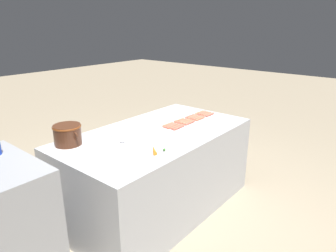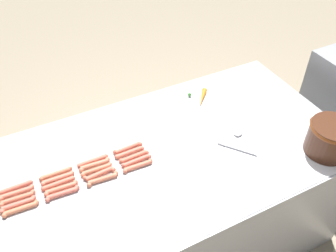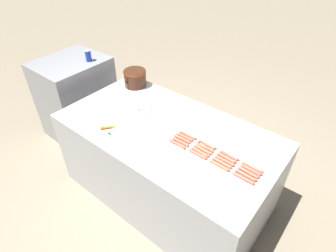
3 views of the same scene
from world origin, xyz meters
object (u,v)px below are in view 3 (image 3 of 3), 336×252
Objects in this scene: back_cabinet at (77,98)px; hot_dog_2 at (198,154)px; hot_dog_3 at (177,144)px; hot_dog_8 at (249,173)px; hot_dog_7 at (180,142)px; hot_dog_9 at (225,161)px; hot_dog_1 at (220,165)px; soda_can at (88,56)px; carrot at (110,127)px; hot_dog_15 at (185,137)px; hot_dog_6 at (200,152)px; hot_dog_10 at (203,150)px; hot_dog_18 at (207,145)px; hot_dog_5 at (222,163)px; hot_dog_13 at (227,158)px; hot_dog_14 at (205,147)px; hot_dog_16 at (252,167)px; hot_dog_19 at (188,135)px; bean_pot at (135,77)px; serving_spoon at (142,108)px; hot_dog_4 at (246,175)px; hot_dog_17 at (229,156)px; hot_dog_12 at (251,170)px; hot_dog_11 at (182,139)px.

back_cabinet is 2.00m from hot_dog_2.
hot_dog_8 is at bearing -82.96° from hot_dog_3.
hot_dog_7 and hot_dog_9 have the same top height.
back_cabinet reaches higher than hot_dog_1.
soda_can reaches higher than hot_dog_3.
back_cabinet is 6.66× the size of carrot.
hot_dog_15 is (0.10, 0.20, 0.00)m from hot_dog_2.
hot_dog_1 is 1.00× the size of hot_dog_6.
hot_dog_18 is (0.07, 0.01, 0.00)m from hot_dog_10.
hot_dog_1 is at bearing -109.51° from hot_dog_10.
hot_dog_5 is 0.20m from hot_dog_8.
hot_dog_14 is at bearing 90.67° from hot_dog_13.
hot_dog_16 is (0.04, -0.39, 0.00)m from hot_dog_14.
hot_dog_9 is at bearing 90.41° from hot_dog_8.
hot_dog_3 is at bearing 178.90° from hot_dog_19.
carrot reaches higher than hot_dog_15.
bean_pot is 0.78m from carrot.
hot_dog_6 is at bearing -95.76° from back_cabinet.
hot_dog_14 is 1.00× the size of hot_dog_18.
back_cabinet reaches higher than hot_dog_3.
hot_dog_16 reaches higher than serving_spoon.
hot_dog_1 is 1.00× the size of hot_dog_19.
back_cabinet reaches higher than hot_dog_16.
back_cabinet is 5.90× the size of hot_dog_6.
hot_dog_5 is 2.00m from soda_can.
back_cabinet reaches higher than hot_dog_13.
hot_dog_3 and hot_dog_6 have the same top height.
soda_can reaches higher than hot_dog_16.
hot_dog_15 is at bearing 83.19° from hot_dog_4.
hot_dog_17 is (0.07, -0.19, 0.00)m from hot_dog_10.
hot_dog_8 and hot_dog_18 have the same top height.
hot_dog_12 is (0.10, -0.40, 0.00)m from hot_dog_2.
hot_dog_13 is at bearing 70.43° from hot_dog_4.
hot_dog_3 is 0.04m from hot_dog_7.
hot_dog_14 is at bearing 71.32° from hot_dog_5.
hot_dog_12 is 0.60m from hot_dog_15.
hot_dog_9 is 0.04m from hot_dog_13.
hot_dog_13 is at bearing -90.15° from hot_dog_15.
hot_dog_7 is 1.35× the size of soda_can.
hot_dog_9 is 2.00m from soda_can.
hot_dog_4 is 0.22m from hot_dog_17.
soda_can reaches higher than hot_dog_9.
hot_dog_11 and hot_dog_16 have the same top height.
hot_dog_2 is at bearing 94.92° from hot_dog_4.
hot_dog_9 is (0.03, -0.01, 0.00)m from hot_dog_5.
hot_dog_2 is at bearing 109.38° from hot_dog_16.
bean_pot reaches higher than hot_dog_16.
hot_dog_11 is at bearing 98.69° from hot_dog_14.
serving_spoon is 1.02m from soda_can.
hot_dog_18 is at bearing 79.42° from hot_dog_13.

